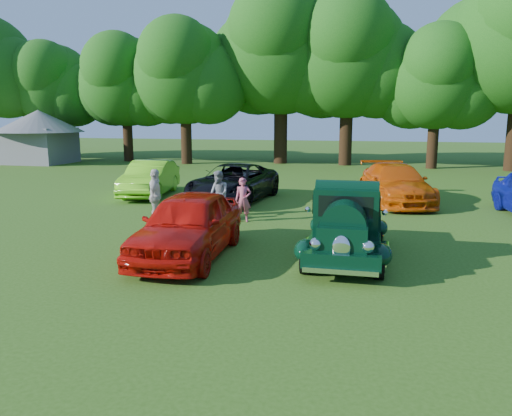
% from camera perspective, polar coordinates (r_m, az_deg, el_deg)
% --- Properties ---
extents(ground, '(120.00, 120.00, 0.00)m').
position_cam_1_polar(ground, '(12.20, 3.58, -6.14)').
color(ground, '#2B5012').
rests_on(ground, ground).
extents(hero_pickup, '(2.14, 4.59, 1.79)m').
position_cam_1_polar(hero_pickup, '(12.56, 10.29, -2.13)').
color(hero_pickup, black).
rests_on(hero_pickup, ground).
extents(red_convertible, '(2.09, 4.85, 1.63)m').
position_cam_1_polar(red_convertible, '(12.53, -7.75, -1.92)').
color(red_convertible, '#B20E07').
rests_on(red_convertible, ground).
extents(back_car_lime, '(2.30, 4.83, 1.53)m').
position_cam_1_polar(back_car_lime, '(22.51, -12.04, 3.33)').
color(back_car_lime, '#5EBD19').
rests_on(back_car_lime, ground).
extents(back_car_black, '(3.10, 5.73, 1.53)m').
position_cam_1_polar(back_car_black, '(20.58, -2.59, 2.89)').
color(back_car_black, black).
rests_on(back_car_black, ground).
extents(back_car_orange, '(3.30, 5.72, 1.56)m').
position_cam_1_polar(back_car_orange, '(20.94, 15.65, 2.69)').
color(back_car_orange, '#C74A07').
rests_on(back_car_orange, ground).
extents(spectator_pink, '(0.62, 0.49, 1.47)m').
position_cam_1_polar(spectator_pink, '(16.56, -1.48, 0.93)').
color(spectator_pink, '#B94C63').
rests_on(spectator_pink, ground).
extents(spectator_grey, '(0.99, 0.99, 1.62)m').
position_cam_1_polar(spectator_grey, '(17.40, -4.30, 1.62)').
color(spectator_grey, gray).
rests_on(spectator_grey, ground).
extents(spectator_white, '(0.69, 1.13, 1.80)m').
position_cam_1_polar(spectator_white, '(16.59, -11.44, 1.31)').
color(spectator_white, beige).
rests_on(spectator_white, ground).
extents(gazebo, '(6.40, 6.40, 3.90)m').
position_cam_1_polar(gazebo, '(40.38, -23.51, 8.11)').
color(gazebo, slate).
rests_on(gazebo, ground).
extents(tree_line, '(64.39, 10.67, 12.43)m').
position_cam_1_polar(tree_line, '(35.74, 14.07, 16.26)').
color(tree_line, black).
rests_on(tree_line, ground).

